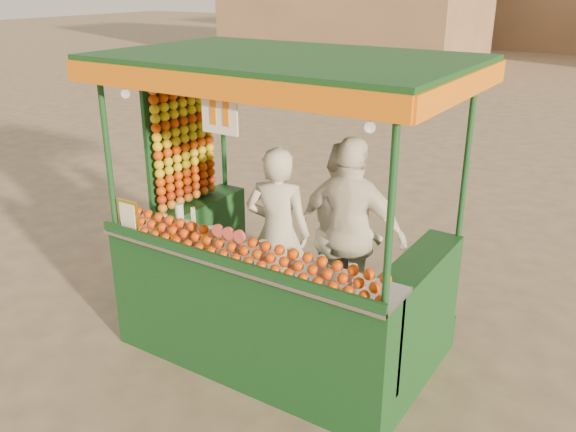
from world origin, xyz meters
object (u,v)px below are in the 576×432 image
Objects in this scene: juice_cart at (271,264)px; vendor_right at (351,234)px; vendor_middle at (346,230)px; vendor_left at (278,234)px.

juice_cart reaches higher than vendor_right.
vendor_right is at bearing 176.71° from vendor_middle.
vendor_right reaches higher than vendor_left.
juice_cart is at bearing 91.31° from vendor_middle.
juice_cart reaches higher than vendor_middle.
vendor_middle is 0.18m from vendor_right.
vendor_middle is at bearing 46.20° from juice_cart.
vendor_middle reaches higher than vendor_left.
vendor_left is 0.61m from vendor_middle.
vendor_middle is at bearing -161.23° from vendor_left.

